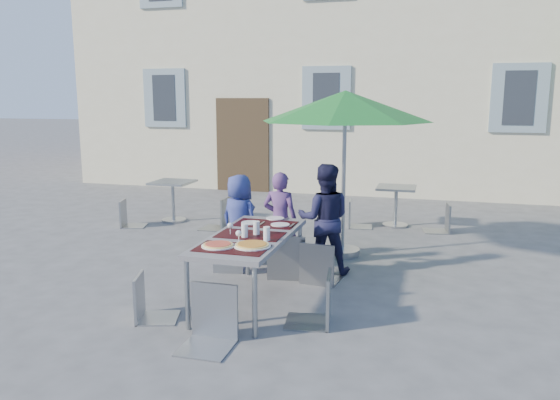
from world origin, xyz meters
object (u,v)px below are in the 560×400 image
(child_0, at_px, (239,219))
(cafe_table_1, at_px, (396,200))
(chair_2, at_px, (320,237))
(chair_4, at_px, (319,268))
(bg_chair_r_0, at_px, (220,194))
(chair_0, at_px, (229,233))
(chair_3, at_px, (147,271))
(child_1, at_px, (280,220))
(child_2, at_px, (324,219))
(patio_umbrella, at_px, (345,108))
(cafe_table_0, at_px, (173,194))
(pizza_near_right, at_px, (252,245))
(bg_chair_r_1, at_px, (443,201))
(dining_table, at_px, (250,240))
(chair_5, at_px, (209,280))
(bg_chair_l_1, at_px, (356,197))
(pizza_near_left, at_px, (218,245))
(chair_1, at_px, (287,229))

(child_0, relative_size, cafe_table_1, 1.73)
(child_0, bearing_deg, chair_2, 176.63)
(chair_4, height_order, cafe_table_1, chair_4)
(bg_chair_r_0, bearing_deg, chair_0, -65.24)
(child_0, height_order, chair_3, child_0)
(child_1, distance_m, child_2, 0.60)
(child_0, xyz_separation_m, patio_umbrella, (1.27, 0.75, 1.47))
(child_1, bearing_deg, chair_3, 71.72)
(bg_chair_r_0, bearing_deg, cafe_table_1, 20.13)
(child_1, relative_size, cafe_table_0, 1.73)
(pizza_near_right, relative_size, bg_chair_r_1, 0.41)
(dining_table, height_order, chair_2, chair_2)
(bg_chair_r_1, bearing_deg, chair_4, -105.70)
(chair_5, bearing_deg, bg_chair_l_1, 83.03)
(pizza_near_left, bearing_deg, child_1, 86.17)
(pizza_near_left, relative_size, cafe_table_1, 0.48)
(child_0, relative_size, bg_chair_r_0, 1.17)
(bg_chair_l_1, bearing_deg, chair_4, -86.72)
(chair_5, bearing_deg, cafe_table_0, 120.45)
(pizza_near_right, distance_m, bg_chair_r_1, 4.70)
(chair_1, relative_size, chair_5, 1.03)
(pizza_near_left, xyz_separation_m, bg_chair_l_1, (0.75, 4.37, -0.25))
(chair_5, bearing_deg, dining_table, 89.54)
(chair_5, bearing_deg, chair_0, 106.48)
(pizza_near_left, height_order, bg_chair_l_1, bg_chair_l_1)
(dining_table, xyz_separation_m, pizza_near_right, (0.17, -0.44, 0.07))
(pizza_near_left, distance_m, bg_chair_l_1, 4.44)
(chair_0, height_order, bg_chair_r_1, bg_chair_r_1)
(chair_0, bearing_deg, chair_2, -6.19)
(bg_chair_r_1, bearing_deg, patio_umbrella, -127.17)
(pizza_near_right, xyz_separation_m, child_1, (-0.20, 1.72, -0.13))
(chair_3, height_order, bg_chair_r_1, bg_chair_r_1)
(pizza_near_left, bearing_deg, pizza_near_right, 15.69)
(pizza_near_left, relative_size, child_2, 0.24)
(pizza_near_left, bearing_deg, bg_chair_r_1, 63.61)
(cafe_table_1, bearing_deg, child_2, -103.65)
(chair_4, relative_size, cafe_table_0, 1.33)
(bg_chair_l_1, distance_m, bg_chair_r_1, 1.44)
(pizza_near_right, height_order, cafe_table_1, pizza_near_right)
(chair_0, distance_m, chair_2, 1.22)
(bg_chair_r_0, bearing_deg, child_0, -60.51)
(cafe_table_1, relative_size, bg_chair_r_1, 0.77)
(dining_table, height_order, pizza_near_right, pizza_near_right)
(bg_chair_r_0, relative_size, bg_chair_r_1, 1.14)
(pizza_near_right, distance_m, chair_2, 1.32)
(chair_2, relative_size, bg_chair_l_1, 1.09)
(cafe_table_0, relative_size, bg_chair_l_1, 0.82)
(chair_4, relative_size, bg_chair_r_0, 0.95)
(chair_2, xyz_separation_m, bg_chair_l_1, (-0.01, 3.04, -0.05))
(chair_0, bearing_deg, chair_4, -42.34)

